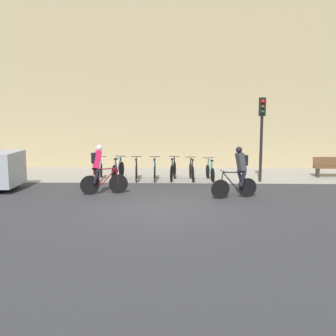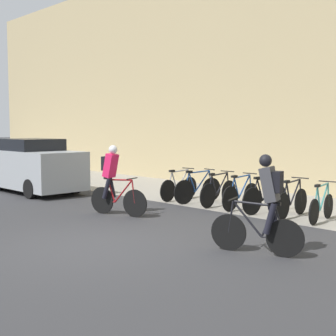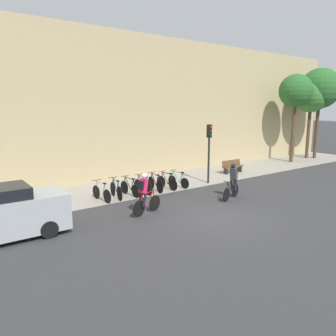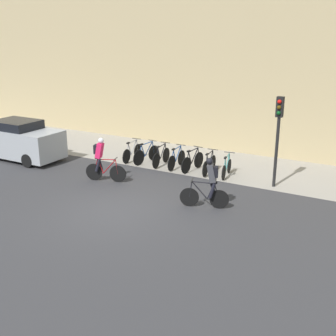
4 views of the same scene
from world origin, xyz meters
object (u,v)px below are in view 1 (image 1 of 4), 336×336
at_px(parked_bike_2, 136,171).
at_px(cyclist_pink, 99,168).
at_px(cyclist_grey, 239,171).
at_px(parked_bike_0, 100,171).
at_px(traffic_light_pole, 262,124).
at_px(bench, 333,167).
at_px(parked_bike_6, 210,172).
at_px(parked_bike_5, 192,171).
at_px(parked_bike_4, 173,171).
at_px(parked_bike_1, 118,170).
at_px(parked_bike_3, 155,171).

bearing_deg(parked_bike_2, cyclist_pink, -108.59).
distance_m(cyclist_grey, parked_bike_0, 6.49).
xyz_separation_m(parked_bike_2, traffic_light_pole, (5.24, -0.27, 2.02)).
height_order(cyclist_pink, bench, cyclist_pink).
height_order(cyclist_grey, parked_bike_6, cyclist_grey).
bearing_deg(parked_bike_5, bench, 9.08).
xyz_separation_m(traffic_light_pole, bench, (3.47, 1.28, -1.96)).
bearing_deg(parked_bike_4, parked_bike_5, -0.03).
height_order(parked_bike_1, parked_bike_5, parked_bike_1).
distance_m(parked_bike_4, bench, 7.20).
xyz_separation_m(cyclist_grey, parked_bike_6, (-0.74, 3.45, -0.57)).
relative_size(parked_bike_2, parked_bike_3, 1.03).
bearing_deg(parked_bike_2, traffic_light_pole, -2.94).
relative_size(cyclist_grey, traffic_light_pole, 0.51).
xyz_separation_m(parked_bike_1, parked_bike_4, (2.37, 0.00, -0.00)).
xyz_separation_m(parked_bike_0, traffic_light_pole, (6.81, -0.27, 2.03)).
bearing_deg(parked_bike_3, parked_bike_5, -0.01).
bearing_deg(parked_bike_2, parked_bike_0, -179.98).
height_order(parked_bike_0, parked_bike_6, parked_bike_0).
xyz_separation_m(parked_bike_3, bench, (7.92, 1.01, 0.07)).
bearing_deg(parked_bike_4, parked_bike_3, -179.98).
height_order(parked_bike_1, traffic_light_pole, traffic_light_pole).
height_order(cyclist_grey, parked_bike_0, cyclist_grey).
distance_m(cyclist_pink, traffic_light_pole, 6.98).
bearing_deg(parked_bike_4, bench, 8.09).
height_order(parked_bike_1, bench, parked_bike_1).
relative_size(cyclist_pink, parked_bike_2, 1.04).
relative_size(parked_bike_3, parked_bike_6, 1.05).
distance_m(parked_bike_5, traffic_light_pole, 3.53).
distance_m(parked_bike_2, parked_bike_3, 0.79).
distance_m(parked_bike_0, parked_bike_4, 3.15).
distance_m(cyclist_pink, parked_bike_2, 3.22).
bearing_deg(bench, parked_bike_3, -172.71).
xyz_separation_m(parked_bike_1, bench, (9.50, 1.01, 0.05)).
height_order(parked_bike_1, parked_bike_6, parked_bike_1).
distance_m(parked_bike_1, bench, 9.55).
relative_size(traffic_light_pole, bench, 2.05).
bearing_deg(parked_bike_4, cyclist_grey, -56.09).
xyz_separation_m(parked_bike_4, parked_bike_6, (1.58, -0.00, -0.04)).
bearing_deg(parked_bike_0, cyclist_pink, -79.33).
height_order(parked_bike_3, parked_bike_4, parked_bike_4).
bearing_deg(parked_bike_6, bench, 10.36).
xyz_separation_m(cyclist_pink, parked_bike_5, (3.38, 3.01, -0.55)).
bearing_deg(parked_bike_6, cyclist_pink, -144.21).
xyz_separation_m(cyclist_pink, parked_bike_0, (-0.57, 3.01, -0.54)).
height_order(cyclist_pink, parked_bike_3, cyclist_pink).
distance_m(cyclist_grey, parked_bike_3, 4.67).
bearing_deg(bench, parked_bike_2, -173.36).
bearing_deg(parked_bike_2, parked_bike_4, 0.02).
distance_m(traffic_light_pole, bench, 4.19).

